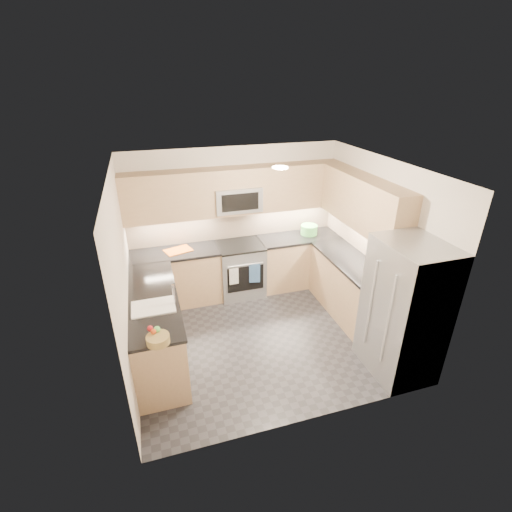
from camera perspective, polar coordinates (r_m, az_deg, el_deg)
name	(u,v)px	position (r m, az deg, el deg)	size (l,w,h in m)	color
floor	(263,334)	(5.69, 1.06, -11.98)	(3.60, 3.20, 0.00)	#26252A
ceiling	(264,168)	(4.59, 1.32, 13.43)	(3.60, 3.20, 0.02)	beige
wall_back	(235,220)	(6.43, -3.28, 5.49)	(3.60, 0.02, 2.50)	beige
wall_front	(314,330)	(3.75, 8.93, -11.21)	(3.60, 0.02, 2.50)	beige
wall_left	(124,280)	(4.83, -19.63, -3.44)	(0.02, 3.20, 2.50)	beige
wall_right	(379,244)	(5.78, 18.39, 1.73)	(0.02, 3.20, 2.50)	beige
base_cab_back_left	(177,278)	(6.34, -12.04, -3.34)	(1.42, 0.60, 0.90)	tan
base_cab_back_right	(298,261)	(6.81, 6.44, -0.75)	(1.42, 0.60, 0.90)	tan
base_cab_right	(350,289)	(6.10, 14.23, -4.89)	(0.60, 1.70, 0.90)	tan
base_cab_peninsula	(157,328)	(5.23, -15.00, -10.67)	(0.60, 2.00, 0.90)	tan
countertop_back_left	(174,253)	(6.13, -12.44, 0.49)	(1.42, 0.63, 0.04)	black
countertop_back_right	(299,237)	(6.61, 6.64, 2.89)	(1.42, 0.63, 0.04)	black
countertop_right	(353,262)	(5.87, 14.72, -0.95)	(0.63, 1.70, 0.04)	black
countertop_peninsula	(153,298)	(4.97, -15.62, -6.31)	(0.63, 2.00, 0.04)	black
upper_cab_back	(237,191)	(6.08, -3.01, 10.02)	(3.60, 0.35, 0.75)	tan
upper_cab_right	(363,203)	(5.70, 16.20, 7.91)	(0.35, 1.95, 0.75)	tan
backsplash_back	(235,223)	(6.44, -3.26, 5.02)	(3.60, 0.01, 0.51)	#C6AA8F
backsplash_right	(362,236)	(6.14, 15.97, 2.93)	(0.01, 2.30, 0.51)	#C6AA8F
gas_range	(240,269)	(6.47, -2.40, -2.09)	(0.76, 0.65, 0.91)	#919598
range_cooktop	(240,245)	(6.26, -2.48, 1.63)	(0.76, 0.65, 0.03)	black
oven_door_glass	(246,279)	(6.19, -1.62, -3.51)	(0.62, 0.02, 0.45)	black
oven_handle	(246,265)	(6.04, -1.60, -1.37)	(0.02, 0.02, 0.60)	#B2B5BA
microwave	(237,199)	(6.10, -2.93, 8.83)	(0.76, 0.40, 0.40)	#999CA0
microwave_door	(240,202)	(5.91, -2.43, 8.27)	(0.60, 0.01, 0.28)	black
refrigerator	(404,310)	(4.96, 21.82, -7.75)	(0.70, 0.90, 1.80)	#93969A
fridge_handle_left	(388,320)	(4.61, 19.59, -9.32)	(0.02, 0.02, 1.20)	#B2B5BA
fridge_handle_right	(370,304)	(4.85, 17.17, -7.06)	(0.02, 0.02, 1.20)	#B2B5BA
sink_basin	(154,312)	(4.78, -15.41, -8.27)	(0.52, 0.38, 0.16)	white
faucet	(174,295)	(4.68, -12.53, -5.82)	(0.03, 0.03, 0.28)	silver
utensil_bowl	(309,230)	(6.69, 8.16, 4.03)	(0.29, 0.29, 0.17)	#4FB04B
cutting_board	(178,250)	(6.14, -11.88, 0.85)	(0.42, 0.29, 0.01)	#CF5D13
fruit_basket	(158,339)	(4.15, -14.83, -12.29)	(0.25, 0.25, 0.09)	#9C8348
fruit_apple	(150,329)	(4.21, -15.99, -10.67)	(0.06, 0.06, 0.06)	maroon
fruit_pear	(157,329)	(4.18, -14.99, -10.83)	(0.07, 0.07, 0.07)	#5BC052
dish_towel_check	(234,276)	(6.06, -3.41, -3.14)	(0.15, 0.01, 0.29)	white
dish_towel_blue	(255,273)	(6.14, -0.22, -2.68)	(0.18, 0.02, 0.34)	#315587
fruit_orange	(154,332)	(4.16, -15.49, -11.14)	(0.06, 0.06, 0.06)	#CB4616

